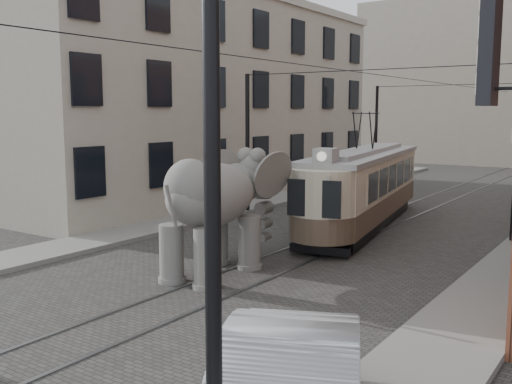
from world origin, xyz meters
The scene contains 8 objects.
ground centered at (0.00, 0.00, 0.00)m, with size 120.00×120.00×0.00m, color #3D3B38.
tram_rails centered at (0.00, 0.00, 0.01)m, with size 1.54×80.00×0.02m, color slate, non-canonical shape.
sidewalk_right centered at (6.00, 0.00, 0.07)m, with size 2.00×60.00×0.15m, color slate.
sidewalk_left centered at (-6.50, 0.00, 0.07)m, with size 2.00×60.00×0.15m, color slate.
stucco_building centered at (-11.00, 10.00, 5.00)m, with size 7.00×24.00×10.00m, color #9C9481.
catenary centered at (-0.20, 5.00, 3.00)m, with size 11.00×30.20×6.00m, color black, non-canonical shape.
tram centered at (-0.28, 6.23, 2.20)m, with size 2.28×11.06×4.39m, color beige, non-canonical shape.
elephant centered at (-0.78, -2.53, 1.69)m, with size 3.05×5.54×3.39m, color #64615C, non-canonical shape.
Camera 1 is at (8.94, -14.69, 4.39)m, focal length 41.24 mm.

